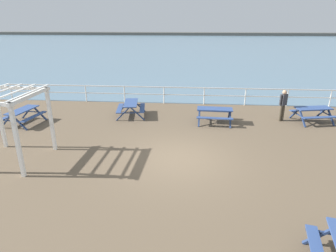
% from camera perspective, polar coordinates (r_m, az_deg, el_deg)
% --- Properties ---
extents(ground_plane, '(30.00, 24.00, 0.20)m').
position_cam_1_polar(ground_plane, '(11.25, 1.86, -6.88)').
color(ground_plane, brown).
extents(sea_band, '(142.00, 90.00, 0.01)m').
position_cam_1_polar(sea_band, '(62.94, 4.50, 15.71)').
color(sea_band, slate).
rests_on(sea_band, ground).
extents(distant_shoreline, '(142.00, 6.00, 1.80)m').
position_cam_1_polar(distant_shoreline, '(105.86, 4.74, 17.57)').
color(distant_shoreline, '#4C4C47').
rests_on(distant_shoreline, ground).
extents(seaward_railing, '(23.07, 0.07, 1.08)m').
position_cam_1_polar(seaward_railing, '(18.26, 3.19, 6.78)').
color(seaward_railing, white).
rests_on(seaward_railing, ground).
extents(picnic_table_mid_centre, '(1.87, 1.62, 0.80)m').
position_cam_1_polar(picnic_table_mid_centre, '(15.00, 9.26, 2.78)').
color(picnic_table_mid_centre, '#334C84').
rests_on(picnic_table_mid_centre, ground).
extents(picnic_table_far_left, '(1.76, 1.99, 0.80)m').
position_cam_1_polar(picnic_table_far_left, '(16.38, -26.91, 2.30)').
color(picnic_table_far_left, '#334C84').
rests_on(picnic_table_far_left, ground).
extents(picnic_table_far_right, '(2.07, 1.85, 0.80)m').
position_cam_1_polar(picnic_table_far_right, '(16.72, 26.88, 2.64)').
color(picnic_table_far_right, '#334C84').
rests_on(picnic_table_far_right, ground).
extents(picnic_table_seaward, '(1.76, 1.99, 0.80)m').
position_cam_1_polar(picnic_table_seaward, '(16.02, -7.38, 4.02)').
color(picnic_table_seaward, '#334C84').
rests_on(picnic_table_seaward, ground).
extents(visitor, '(0.45, 0.37, 1.66)m').
position_cam_1_polar(visitor, '(16.17, 21.91, 4.19)').
color(visitor, '#4C4233').
rests_on(visitor, ground).
extents(lattice_pergola, '(2.53, 2.64, 2.70)m').
position_cam_1_polar(lattice_pergola, '(11.89, -29.83, 2.74)').
color(lattice_pergola, white).
rests_on(lattice_pergola, ground).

